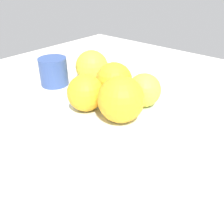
# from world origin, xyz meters

# --- Properties ---
(ground_plane) EXTENTS (1.10, 1.10, 0.02)m
(ground_plane) POSITION_xyz_m (0.00, 0.00, -0.01)
(ground_plane) COLOR silver
(fruit_bowl) EXTENTS (0.17, 0.17, 0.04)m
(fruit_bowl) POSITION_xyz_m (0.00, 0.00, 0.02)
(fruit_bowl) COLOR silver
(fruit_bowl) RESTS_ON ground_plane
(orange_in_bowl_0) EXTENTS (0.08, 0.08, 0.08)m
(orange_in_bowl_0) POSITION_xyz_m (0.05, -0.03, 0.08)
(orange_in_bowl_0) COLOR #F9A823
(orange_in_bowl_0) RESTS_ON fruit_bowl
(orange_in_bowl_1) EXTENTS (0.07, 0.07, 0.07)m
(orange_in_bowl_1) POSITION_xyz_m (-0.03, -0.04, 0.07)
(orange_in_bowl_1) COLOR #F9A823
(orange_in_bowl_1) RESTS_ON fruit_bowl
(orange_in_bowl_2) EXTENTS (0.07, 0.07, 0.07)m
(orange_in_bowl_2) POSITION_xyz_m (-0.02, 0.03, 0.08)
(orange_in_bowl_2) COLOR #F9A823
(orange_in_bowl_2) RESTS_ON fruit_bowl
(orange_in_bowl_3) EXTENTS (0.06, 0.06, 0.06)m
(orange_in_bowl_3) POSITION_xyz_m (0.05, 0.04, 0.07)
(orange_in_bowl_3) COLOR yellow
(orange_in_bowl_3) RESTS_ON fruit_bowl
(orange_loose_0) EXTENTS (0.09, 0.09, 0.09)m
(orange_loose_0) POSITION_xyz_m (-0.17, 0.12, 0.04)
(orange_loose_0) COLOR yellow
(orange_loose_0) RESTS_ON ground_plane
(ceramic_cup) EXTENTS (0.07, 0.07, 0.07)m
(ceramic_cup) POSITION_xyz_m (-0.24, 0.04, 0.04)
(ceramic_cup) COLOR #334C8C
(ceramic_cup) RESTS_ON ground_plane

